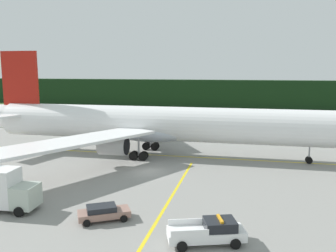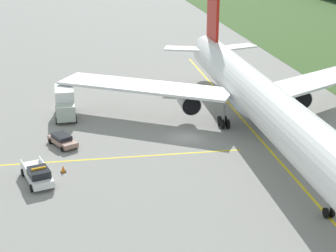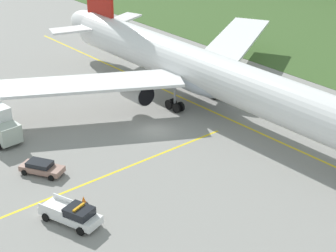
{
  "view_description": "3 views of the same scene",
  "coord_description": "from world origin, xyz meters",
  "px_view_note": "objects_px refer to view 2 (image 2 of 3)",
  "views": [
    {
      "loc": [
        11.64,
        -41.55,
        12.68
      ],
      "look_at": [
        0.72,
        8.56,
        4.41
      ],
      "focal_mm": 38.35,
      "sensor_mm": 36.0,
      "label": 1
    },
    {
      "loc": [
        56.25,
        -11.61,
        23.14
      ],
      "look_at": [
        2.58,
        -2.77,
        2.56
      ],
      "focal_mm": 54.9,
      "sensor_mm": 36.0,
      "label": 2
    },
    {
      "loc": [
        46.61,
        -37.81,
        29.65
      ],
      "look_at": [
        7.27,
        -4.35,
        4.56
      ],
      "focal_mm": 62.91,
      "sensor_mm": 36.0,
      "label": 3
    }
  ],
  "objects_px": {
    "airliner": "(257,97)",
    "ops_pickup_truck": "(37,174)",
    "apron_cone": "(63,169)",
    "staff_car": "(62,140)",
    "catering_truck": "(65,103)"
  },
  "relations": [
    {
      "from": "airliner",
      "to": "ops_pickup_truck",
      "type": "xyz_separation_m",
      "value": [
        9.43,
        -25.36,
        -3.75
      ]
    },
    {
      "from": "airliner",
      "to": "ops_pickup_truck",
      "type": "height_order",
      "value": "airliner"
    },
    {
      "from": "ops_pickup_truck",
      "to": "apron_cone",
      "type": "xyz_separation_m",
      "value": [
        -1.97,
        2.39,
        -0.55
      ]
    },
    {
      "from": "airliner",
      "to": "staff_car",
      "type": "distance_m",
      "value": 23.55
    },
    {
      "from": "staff_car",
      "to": "airliner",
      "type": "bearing_deg",
      "value": 90.75
    },
    {
      "from": "airliner",
      "to": "staff_car",
      "type": "height_order",
      "value": "airliner"
    },
    {
      "from": "ops_pickup_truck",
      "to": "catering_truck",
      "type": "distance_m",
      "value": 19.35
    },
    {
      "from": "catering_truck",
      "to": "staff_car",
      "type": "height_order",
      "value": "catering_truck"
    },
    {
      "from": "staff_car",
      "to": "apron_cone",
      "type": "distance_m",
      "value": 7.17
    },
    {
      "from": "staff_car",
      "to": "apron_cone",
      "type": "height_order",
      "value": "staff_car"
    },
    {
      "from": "airliner",
      "to": "catering_truck",
      "type": "relative_size",
      "value": 9.09
    },
    {
      "from": "ops_pickup_truck",
      "to": "staff_car",
      "type": "height_order",
      "value": "ops_pickup_truck"
    },
    {
      "from": "ops_pickup_truck",
      "to": "apron_cone",
      "type": "height_order",
      "value": "ops_pickup_truck"
    },
    {
      "from": "catering_truck",
      "to": "staff_car",
      "type": "xyz_separation_m",
      "value": [
        10.05,
        -0.15,
        -1.28
      ]
    },
    {
      "from": "staff_car",
      "to": "apron_cone",
      "type": "bearing_deg",
      "value": 1.91
    }
  ]
}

